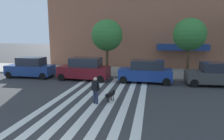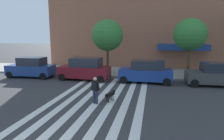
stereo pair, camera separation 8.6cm
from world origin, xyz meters
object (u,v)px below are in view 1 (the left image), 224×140
(parked_car_behind_first, at_px, (85,69))
(street_tree_nearest, at_px, (107,35))
(parked_car_third_in_line, at_px, (146,72))
(pedestrian_dog_walker, at_px, (95,89))
(street_tree_middle, at_px, (190,35))
(parked_car_fourth_in_line, at_px, (216,74))
(dog_on_leash, at_px, (111,94))
(parked_car_near_curb, at_px, (31,68))

(parked_car_behind_first, distance_m, street_tree_nearest, 4.25)
(parked_car_third_in_line, bearing_deg, pedestrian_dog_walker, -113.87)
(parked_car_third_in_line, bearing_deg, street_tree_nearest, 148.60)
(parked_car_behind_first, distance_m, street_tree_middle, 10.25)
(parked_car_behind_first, bearing_deg, parked_car_third_in_line, 0.01)
(street_tree_middle, bearing_deg, pedestrian_dog_walker, -127.12)
(parked_car_fourth_in_line, distance_m, dog_on_leash, 9.54)
(pedestrian_dog_walker, bearing_deg, street_tree_nearest, 98.11)
(parked_car_third_in_line, distance_m, pedestrian_dog_walker, 6.84)
(parked_car_third_in_line, distance_m, street_tree_nearest, 5.64)
(parked_car_fourth_in_line, bearing_deg, parked_car_third_in_line, -179.97)
(parked_car_fourth_in_line, xyz_separation_m, street_tree_nearest, (-9.71, 2.44, 3.16))
(parked_car_third_in_line, height_order, dog_on_leash, parked_car_third_in_line)
(parked_car_near_curb, relative_size, parked_car_third_in_line, 0.99)
(parked_car_behind_first, xyz_separation_m, parked_car_third_in_line, (5.61, 0.00, -0.04))
(dog_on_leash, bearing_deg, parked_car_behind_first, 122.83)
(parked_car_near_curb, distance_m, pedestrian_dog_walker, 10.48)
(street_tree_nearest, xyz_separation_m, street_tree_middle, (7.84, 0.01, 0.07))
(parked_car_behind_first, height_order, street_tree_nearest, street_tree_nearest)
(street_tree_middle, distance_m, dog_on_leash, 10.63)
(dog_on_leash, bearing_deg, parked_car_third_in_line, 70.69)
(pedestrian_dog_walker, relative_size, dog_on_leash, 1.58)
(dog_on_leash, bearing_deg, parked_car_near_curb, 148.49)
(parked_car_near_curb, relative_size, dog_on_leash, 4.38)
(parked_car_third_in_line, relative_size, dog_on_leash, 4.40)
(parked_car_fourth_in_line, relative_size, street_tree_nearest, 0.85)
(parked_car_fourth_in_line, relative_size, dog_on_leash, 4.55)
(street_tree_nearest, bearing_deg, parked_car_third_in_line, -31.40)
(street_tree_nearest, bearing_deg, parked_car_behind_first, -123.17)
(parked_car_behind_first, bearing_deg, street_tree_middle, 14.62)
(street_tree_nearest, height_order, pedestrian_dog_walker, street_tree_nearest)
(parked_car_third_in_line, height_order, parked_car_fourth_in_line, parked_car_third_in_line)
(parked_car_behind_first, xyz_separation_m, dog_on_leash, (3.63, -5.63, -0.55))
(street_tree_middle, relative_size, pedestrian_dog_walker, 3.37)
(street_tree_nearest, bearing_deg, pedestrian_dog_walker, -81.89)
(parked_car_near_curb, bearing_deg, parked_car_third_in_line, -0.01)
(street_tree_middle, bearing_deg, parked_car_third_in_line, -147.26)
(parked_car_third_in_line, xyz_separation_m, parked_car_fourth_in_line, (5.70, 0.00, -0.03))
(parked_car_fourth_in_line, distance_m, street_tree_nearest, 10.50)
(street_tree_middle, xyz_separation_m, dog_on_leash, (-5.80, -8.10, -3.71))
(street_tree_middle, bearing_deg, parked_car_behind_first, -165.38)
(parked_car_third_in_line, bearing_deg, dog_on_leash, -109.31)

